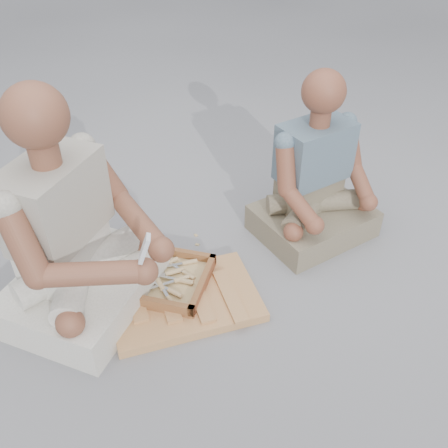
{
  "coord_description": "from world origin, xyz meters",
  "views": [
    {
      "loc": [
        0.03,
        -1.52,
        1.65
      ],
      "look_at": [
        0.02,
        0.22,
        0.3
      ],
      "focal_mm": 40.0,
      "sensor_mm": 36.0,
      "label": 1
    }
  ],
  "objects_px": {
    "craftsman": "(74,242)",
    "companion": "(315,185)",
    "tool_tray": "(158,278)",
    "carved_panel": "(184,300)"
  },
  "relations": [
    {
      "from": "carved_panel",
      "to": "companion",
      "type": "relative_size",
      "value": 0.75
    },
    {
      "from": "craftsman",
      "to": "companion",
      "type": "xyz_separation_m",
      "value": [
        1.06,
        0.52,
        -0.06
      ]
    },
    {
      "from": "tool_tray",
      "to": "companion",
      "type": "bearing_deg",
      "value": 29.91
    },
    {
      "from": "tool_tray",
      "to": "companion",
      "type": "relative_size",
      "value": 0.61
    },
    {
      "from": "tool_tray",
      "to": "companion",
      "type": "xyz_separation_m",
      "value": [
        0.75,
        0.43,
        0.23
      ]
    },
    {
      "from": "craftsman",
      "to": "companion",
      "type": "relative_size",
      "value": 1.17
    },
    {
      "from": "craftsman",
      "to": "companion",
      "type": "height_order",
      "value": "craftsman"
    },
    {
      "from": "carved_panel",
      "to": "tool_tray",
      "type": "relative_size",
      "value": 1.23
    },
    {
      "from": "carved_panel",
      "to": "companion",
      "type": "distance_m",
      "value": 0.87
    },
    {
      "from": "carved_panel",
      "to": "craftsman",
      "type": "bearing_deg",
      "value": 178.65
    }
  ]
}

